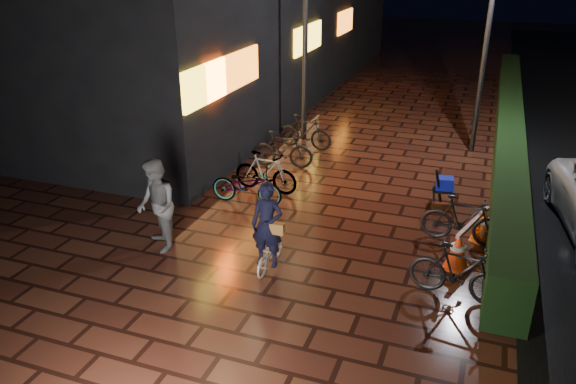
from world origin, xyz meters
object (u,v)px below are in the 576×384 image
at_px(cart_assembly, 444,185).
at_px(traffic_barrier, 471,237).
at_px(cyclist, 268,238).
at_px(bystander_person, 156,206).

bearing_deg(cart_assembly, traffic_barrier, -70.92).
height_order(cyclist, traffic_barrier, cyclist).
relative_size(bystander_person, traffic_barrier, 1.03).
xyz_separation_m(bystander_person, cart_assembly, (4.99, 3.97, -0.42)).
xyz_separation_m(cyclist, traffic_barrier, (3.44, 1.83, -0.28)).
distance_m(bystander_person, cart_assembly, 6.39).
bearing_deg(bystander_person, cart_assembly, 83.76).
bearing_deg(cart_assembly, cyclist, -124.56).
distance_m(cyclist, traffic_barrier, 3.91).
bearing_deg(cart_assembly, bystander_person, -141.54).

